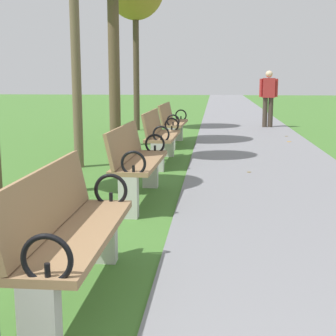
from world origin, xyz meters
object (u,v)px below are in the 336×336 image
at_px(park_bench_5, 172,123).
at_px(pedestrian_walking, 268,96).
at_px(park_bench_3, 136,161).
at_px(park_bench_4, 160,135).
at_px(park_bench_2, 70,232).

bearing_deg(park_bench_5, pedestrian_walking, 58.23).
bearing_deg(pedestrian_walking, park_bench_5, -121.77).
bearing_deg(park_bench_3, park_bench_5, 90.00).
height_order(park_bench_3, park_bench_4, same).
bearing_deg(park_bench_5, park_bench_4, -90.00).
relative_size(park_bench_3, park_bench_4, 1.00).
bearing_deg(park_bench_3, park_bench_4, 90.00).
xyz_separation_m(park_bench_3, park_bench_4, (-0.00, 2.63, 0.00)).
bearing_deg(park_bench_2, pedestrian_walking, 78.15).
distance_m(park_bench_3, pedestrian_walking, 9.28).
bearing_deg(park_bench_4, park_bench_2, -90.00).
relative_size(park_bench_2, park_bench_3, 0.99).
bearing_deg(pedestrian_walking, park_bench_2, -101.85).
distance_m(park_bench_3, park_bench_5, 4.98).
height_order(park_bench_5, pedestrian_walking, pedestrian_walking).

